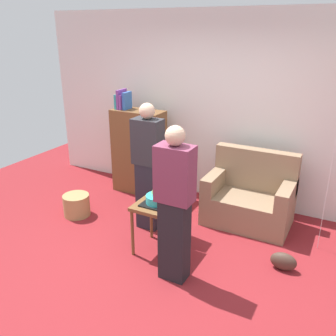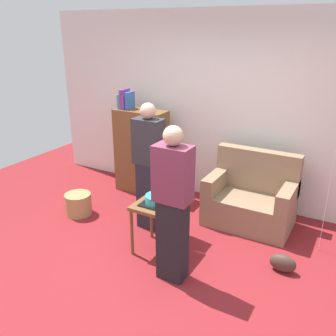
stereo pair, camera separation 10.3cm
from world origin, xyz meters
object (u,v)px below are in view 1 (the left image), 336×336
bookshelf (139,151)px  wicker_basket (77,205)px  couch (249,198)px  birthday_cake (157,200)px  person_blowing_candles (148,167)px  person_holding_cake (175,205)px  side_table (158,211)px  handbag (283,261)px

bookshelf → wicker_basket: size_ratio=4.41×
couch → bookshelf: (-1.82, 0.16, 0.33)m
birthday_cake → person_blowing_candles: 0.60m
couch → person_blowing_candles: bearing=-146.4°
couch → person_blowing_candles: size_ratio=0.67×
bookshelf → person_holding_cake: (1.47, -1.67, 0.17)m
couch → birthday_cake: size_ratio=3.44×
couch → person_blowing_candles: 1.42m
couch → wicker_basket: size_ratio=3.06×
couch → person_blowing_candles: (-1.11, -0.73, 0.49)m
side_table → bookshelf: bearing=129.3°
wicker_basket → person_blowing_candles: bearing=11.3°
couch → bookshelf: bookshelf is taller
bookshelf → side_table: bookshelf is taller
side_table → birthday_cake: (0.00, -0.00, 0.14)m
person_blowing_candles → handbag: 1.90m
wicker_basket → handbag: 2.79m
couch → birthday_cake: bearing=-122.1°
person_holding_cake → wicker_basket: person_holding_cake is taller
couch → wicker_basket: couch is taller
bookshelf → birthday_cake: (1.09, -1.33, -0.01)m
bookshelf → person_blowing_candles: bearing=-51.5°
couch → wicker_basket: (-2.15, -0.94, -0.19)m
person_blowing_candles → wicker_basket: 1.27m
birthday_cake → wicker_basket: size_ratio=0.89×
bookshelf → side_table: size_ratio=2.62×
side_table → handbag: (1.37, 0.31, -0.41)m
couch → side_table: bearing=-122.1°
side_table → person_holding_cake: (0.39, -0.34, 0.32)m
side_table → person_holding_cake: size_ratio=0.37×
birthday_cake → side_table: bearing=165.8°
couch → handbag: size_ratio=3.93×
bookshelf → birthday_cake: bookshelf is taller
side_table → handbag: bearing=12.9°
birthday_cake → person_holding_cake: bearing=-41.3°
person_holding_cake → wicker_basket: 2.01m
bookshelf → person_blowing_candles: 1.16m
person_blowing_candles → birthday_cake: bearing=-40.8°
person_holding_cake → handbag: bearing=-156.5°
couch → birthday_cake: couch is taller
couch → side_table: size_ratio=1.82×
side_table → wicker_basket: 1.48m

